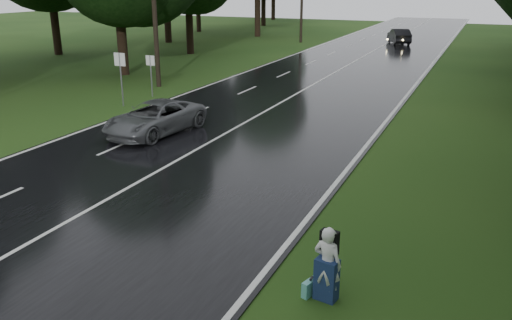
{
  "coord_description": "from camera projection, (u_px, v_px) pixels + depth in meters",
  "views": [
    {
      "loc": [
        9.71,
        -7.71,
        6.12
      ],
      "look_at": [
        3.81,
        5.76,
        1.1
      ],
      "focal_mm": 36.93,
      "sensor_mm": 36.0,
      "label": 1
    }
  ],
  "objects": [
    {
      "name": "road",
      "position": [
        295.0,
        95.0,
        29.68
      ],
      "size": [
        12.0,
        140.0,
        0.04
      ],
      "primitive_type": "cube",
      "color": "black",
      "rests_on": "ground"
    },
    {
      "name": "utility_pole_mid",
      "position": [
        159.0,
        86.0,
        32.11
      ],
      "size": [
        1.8,
        0.28,
        10.91
      ],
      "primitive_type": null,
      "color": "black",
      "rests_on": "ground"
    },
    {
      "name": "tree_left_d",
      "position": [
        125.0,
        74.0,
        36.23
      ],
      "size": [
        8.17,
        8.17,
        12.76
      ],
      "primitive_type": null,
      "color": "black",
      "rests_on": "ground"
    },
    {
      "name": "suitcase",
      "position": [
        311.0,
        287.0,
        10.78
      ],
      "size": [
        0.28,
        0.5,
        0.35
      ],
      "primitive_type": "cube",
      "rotation": [
        0.0,
        0.0,
        5.97
      ],
      "color": "#56A7A0",
      "rests_on": "ground"
    },
    {
      "name": "road_sign_b",
      "position": [
        153.0,
        96.0,
        29.36
      ],
      "size": [
        0.54,
        0.1,
        2.26
      ],
      "primitive_type": null,
      "color": "white",
      "rests_on": "ground"
    },
    {
      "name": "hitchhiker",
      "position": [
        327.0,
        266.0,
        10.46
      ],
      "size": [
        0.64,
        0.6,
        1.6
      ],
      "color": "silver",
      "rests_on": "ground"
    },
    {
      "name": "utility_pole_far",
      "position": [
        301.0,
        42.0,
        55.0
      ],
      "size": [
        1.8,
        0.28,
        9.97
      ],
      "primitive_type": null,
      "color": "black",
      "rests_on": "ground"
    },
    {
      "name": "road_sign_a",
      "position": [
        124.0,
        106.0,
        27.09
      ],
      "size": [
        0.65,
        0.1,
        2.71
      ],
      "primitive_type": null,
      "color": "white",
      "rests_on": "ground"
    },
    {
      "name": "ground",
      "position": [
        9.0,
        256.0,
        12.35
      ],
      "size": [
        160.0,
        160.0,
        0.0
      ],
      "primitive_type": "plane",
      "color": "#254514",
      "rests_on": "ground"
    },
    {
      "name": "tree_left_e",
      "position": [
        191.0,
        54.0,
        46.55
      ],
      "size": [
        7.99,
        7.99,
        12.48
      ],
      "primitive_type": null,
      "color": "black",
      "rests_on": "ground"
    },
    {
      "name": "far_car",
      "position": [
        399.0,
        36.0,
        53.42
      ],
      "size": [
        3.13,
        4.81,
        1.5
      ],
      "primitive_type": "imported",
      "rotation": [
        0.0,
        0.0,
        3.52
      ],
      "color": "black",
      "rests_on": "road"
    },
    {
      "name": "grey_car",
      "position": [
        155.0,
        118.0,
        21.91
      ],
      "size": [
        2.78,
        5.02,
        1.33
      ],
      "primitive_type": "imported",
      "rotation": [
        0.0,
        0.0,
        6.16
      ],
      "color": "#505355",
      "rests_on": "road"
    },
    {
      "name": "tree_left_f",
      "position": [
        257.0,
        36.0,
        60.95
      ],
      "size": [
        10.15,
        10.15,
        15.85
      ],
      "primitive_type": null,
      "color": "black",
      "rests_on": "ground"
    },
    {
      "name": "lane_center",
      "position": [
        295.0,
        94.0,
        29.67
      ],
      "size": [
        0.12,
        140.0,
        0.01
      ],
      "primitive_type": "cube",
      "color": "silver",
      "rests_on": "road"
    }
  ]
}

